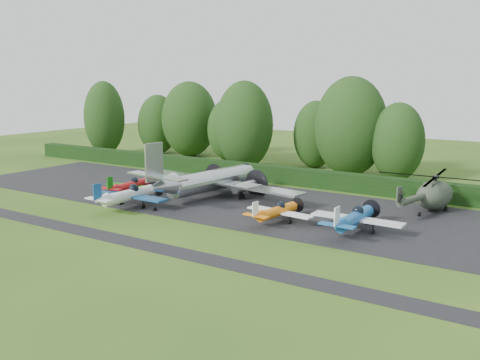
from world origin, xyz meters
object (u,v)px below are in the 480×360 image
Objects in this scene: transport_plane at (211,180)px; light_plane_red at (131,185)px; light_plane_white at (129,195)px; helicopter at (434,193)px; light_plane_orange at (277,211)px; light_plane_blue at (355,218)px.

light_plane_red is at bearing -161.93° from transport_plane.
helicopter reaches higher than light_plane_white.
light_plane_red is 18.56m from light_plane_orange.
helicopter is at bearing 71.01° from light_plane_blue.
light_plane_orange is 6.82m from light_plane_blue.
light_plane_white reaches higher than light_plane_orange.
light_plane_blue is at bearing 8.78° from light_plane_white.
light_plane_blue is at bearing -0.07° from light_plane_orange.
light_plane_blue is (17.46, -4.12, -0.65)m from transport_plane.
transport_plane is at bearing 61.83° from light_plane_white.
light_plane_red is at bearing 131.29° from light_plane_white.
light_plane_blue is at bearing -120.97° from helicopter.
light_plane_orange is at bearing -144.52° from helicopter.
light_plane_orange is 0.83× the size of light_plane_blue.
helicopter is at bearing 24.77° from light_plane_red.
transport_plane is at bearing 166.57° from light_plane_blue.
light_plane_orange is (18.53, -1.18, -0.06)m from light_plane_red.
light_plane_red is at bearing 178.78° from light_plane_blue.
light_plane_white is at bearing -170.29° from light_plane_blue.
light_plane_white is 1.25× the size of light_plane_orange.
helicopter is (28.97, 10.27, 0.75)m from light_plane_red.
light_plane_blue is 0.65× the size of helicopter.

